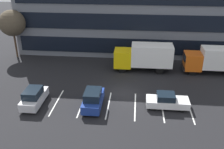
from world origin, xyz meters
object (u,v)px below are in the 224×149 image
(suv_silver, at_px, (34,97))
(suv_navy, at_px, (93,99))
(box_truck_yellow, at_px, (144,56))
(sedan_white, at_px, (167,101))
(bare_tree, at_px, (12,23))
(box_truck_orange, at_px, (214,59))

(suv_silver, relative_size, suv_navy, 0.97)
(box_truck_yellow, relative_size, sedan_white, 1.82)
(box_truck_yellow, bearing_deg, suv_navy, -117.91)
(suv_navy, distance_m, bare_tree, 19.83)
(box_truck_yellow, distance_m, suv_silver, 15.42)
(box_truck_yellow, xyz_separation_m, suv_navy, (-5.32, -10.04, -1.12))
(sedan_white, xyz_separation_m, suv_silver, (-13.76, -0.83, 0.17))
(box_truck_yellow, xyz_separation_m, sedan_white, (2.24, -9.36, -1.32))
(box_truck_yellow, height_order, suv_navy, box_truck_yellow)
(suv_navy, bearing_deg, suv_silver, -178.59)
(box_truck_orange, distance_m, suv_navy, 17.60)
(box_truck_orange, height_order, bare_tree, bare_tree)
(box_truck_orange, relative_size, suv_silver, 1.81)
(sedan_white, height_order, suv_navy, suv_navy)
(box_truck_orange, xyz_separation_m, sedan_white, (-6.88, -9.35, -1.23))
(sedan_white, xyz_separation_m, suv_navy, (-7.56, -0.67, 0.20))
(box_truck_yellow, height_order, bare_tree, bare_tree)
(box_truck_orange, distance_m, sedan_white, 11.67)
(suv_silver, bearing_deg, suv_navy, 1.41)
(box_truck_yellow, xyz_separation_m, bare_tree, (-19.39, 3.24, 3.21))
(box_truck_yellow, xyz_separation_m, box_truck_orange, (9.12, -0.01, -0.09))
(box_truck_orange, relative_size, bare_tree, 1.04)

